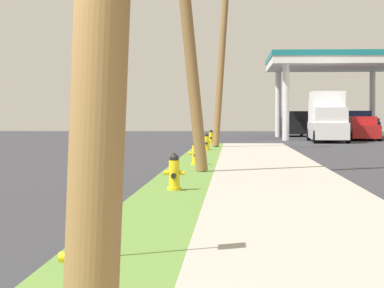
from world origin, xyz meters
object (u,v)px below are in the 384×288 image
Objects in this scene: utility_pole_background at (221,59)px; truck_black_at_far_bay at (294,125)px; fire_hydrant_nearest at (85,260)px; fire_hydrant_fourth at (207,143)px; truck_white_on_apron at (327,118)px; truck_navy_at_forecourt at (358,126)px; fire_hydrant_third at (196,154)px; car_red_by_far_pump at (362,129)px; street_sign_post at (117,115)px; fire_hydrant_fifth at (211,137)px; fire_hydrant_second at (174,174)px; car_silver_by_near_pump at (339,128)px.

truck_black_at_far_bay is at bearing 77.63° from utility_pole_background.
fire_hydrant_nearest is at bearing -95.98° from truck_black_at_far_bay.
fire_hydrant_fourth is 16.62m from truck_white_on_apron.
fire_hydrant_fourth is at bearing -114.36° from truck_navy_at_forecourt.
fire_hydrant_third is at bearing -89.97° from fire_hydrant_fourth.
utility_pole_background is at bearing -122.61° from car_red_by_far_pump.
truck_white_on_apron is (7.05, 41.50, -0.15)m from street_sign_post.
street_sign_post is at bearing -91.26° from utility_pole_background.
car_red_by_far_pump is at bearing 78.31° from fire_hydrant_nearest.
fire_hydrant_fourth is 0.09× the size of utility_pole_background.
street_sign_post is at bearing -99.65° from truck_white_on_apron.
truck_navy_at_forecourt is (9.97, 50.41, 0.47)m from fire_hydrant_nearest.
utility_pole_background is at bearing -120.40° from truck_white_on_apron.
truck_white_on_apron is at bearing 80.85° from fire_hydrant_nearest.
fire_hydrant_fourth is at bearing -89.73° from fire_hydrant_fifth.
fire_hydrant_second is at bearing 89.88° from fire_hydrant_nearest.
fire_hydrant_nearest is 9.72m from fire_hydrant_second.
fire_hydrant_fourth is 24.04m from truck_navy_at_forecourt.
truck_white_on_apron reaches higher than truck_navy_at_forecourt.
fire_hydrant_fifth is 19.11m from car_silver_by_near_pump.
fire_hydrant_fourth is 8.49m from fire_hydrant_fifth.
utility_pole_background reaches higher than fire_hydrant_third.
fire_hydrant_second is at bearing -90.12° from fire_hydrant_fourth.
fire_hydrant_second is 0.14× the size of truck_black_at_far_bay.
fire_hydrant_third is 18.88m from fire_hydrant_fifth.
truck_black_at_far_bay is (5.96, 20.02, 0.47)m from fire_hydrant_fifth.
utility_pole_background is at bearing -111.74° from car_silver_by_near_pump.
truck_navy_at_forecourt is at bearing 65.64° from fire_hydrant_fourth.
utility_pole_background is at bearing 88.88° from fire_hydrant_nearest.
car_silver_by_near_pump is (8.43, 21.15, -3.66)m from utility_pole_background.
utility_pole_background is 23.06m from car_silver_by_near_pump.
utility_pole_background is 20.32m from truck_navy_at_forecourt.
street_sign_post is 0.39× the size of truck_navy_at_forecourt.
fire_hydrant_fourth is 0.12× the size of truck_white_on_apron.
car_silver_by_near_pump is (9.10, 51.77, -0.91)m from street_sign_post.
fire_hydrant_second is 34.58m from truck_white_on_apron.
fire_hydrant_fifth is 0.14× the size of truck_black_at_far_bay.
fire_hydrant_fifth is 0.12× the size of truck_white_on_apron.
fire_hydrant_fourth is at bearing -101.73° from truck_black_at_far_bay.
car_red_by_far_pump is 3.59m from truck_navy_at_forecourt.
fire_hydrant_fourth is at bearing 89.80° from street_sign_post.
fire_hydrant_third is 0.16× the size of car_silver_by_near_pump.
street_sign_post reaches higher than truck_black_at_far_bay.
fire_hydrant_third is at bearing -98.65° from truck_black_at_far_bay.
utility_pole_background is 1.53× the size of truck_navy_at_forecourt.
truck_black_at_far_bay reaches higher than car_silver_by_near_pump.
fire_hydrant_second is 23.32m from utility_pole_background.
truck_navy_at_forecourt is at bearing 66.68° from truck_white_on_apron.
truck_white_on_apron is at bearing 43.12° from fire_hydrant_fifth.
fire_hydrant_third is 26.39m from truck_white_on_apron.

